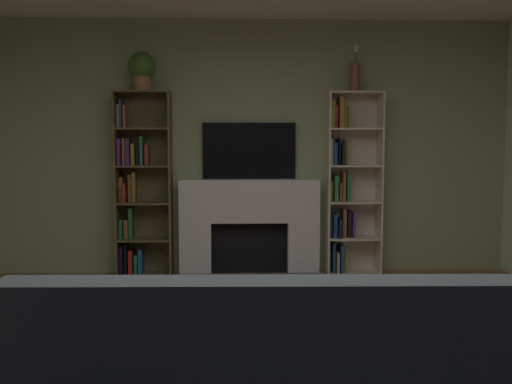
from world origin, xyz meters
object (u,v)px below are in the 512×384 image
at_px(bookshelf_right, 347,185).
at_px(potted_plant, 142,69).
at_px(vase_with_flowers, 355,76).
at_px(tv, 249,151).
at_px(coffee_table, 284,370).
at_px(fireplace, 249,224).
at_px(bookshelf_left, 139,187).

xyz_separation_m(bookshelf_right, potted_plant, (-2.13, -0.04, 1.20)).
bearing_deg(vase_with_flowers, potted_plant, 179.99).
relative_size(tv, coffee_table, 1.08).
distance_m(vase_with_flowers, coffee_table, 4.01).
bearing_deg(tv, vase_with_flowers, -6.27).
distance_m(tv, vase_with_flowers, 1.35).
bearing_deg(bookshelf_right, coffee_table, -105.50).
height_order(bookshelf_right, potted_plant, potted_plant).
height_order(fireplace, bookshelf_left, bookshelf_left).
distance_m(bookshelf_left, bookshelf_right, 2.19).
height_order(fireplace, coffee_table, fireplace).
relative_size(potted_plant, vase_with_flowers, 0.82).
bearing_deg(tv, potted_plant, -173.76).
relative_size(fireplace, tv, 1.60).
xyz_separation_m(bookshelf_right, coffee_table, (-0.98, -3.52, -0.56)).
bearing_deg(vase_with_flowers, tv, 173.73).
height_order(bookshelf_left, vase_with_flowers, vase_with_flowers).
bearing_deg(tv, fireplace, -90.00).
distance_m(potted_plant, coffee_table, 4.06).
bearing_deg(tv, coffee_table, -89.06).
xyz_separation_m(bookshelf_left, bookshelf_right, (2.19, -0.00, 0.01)).
relative_size(bookshelf_right, potted_plant, 4.84).
relative_size(tv, vase_with_flowers, 2.03).
relative_size(bookshelf_right, vase_with_flowers, 3.96).
height_order(tv, bookshelf_right, bookshelf_right).
bearing_deg(bookshelf_right, vase_with_flowers, -34.17).
bearing_deg(potted_plant, vase_with_flowers, -0.01).
distance_m(fireplace, bookshelf_right, 1.11).
height_order(fireplace, potted_plant, potted_plant).
distance_m(tv, potted_plant, 1.38).
bearing_deg(bookshelf_right, tv, 175.69).
bearing_deg(fireplace, bookshelf_right, 0.57).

